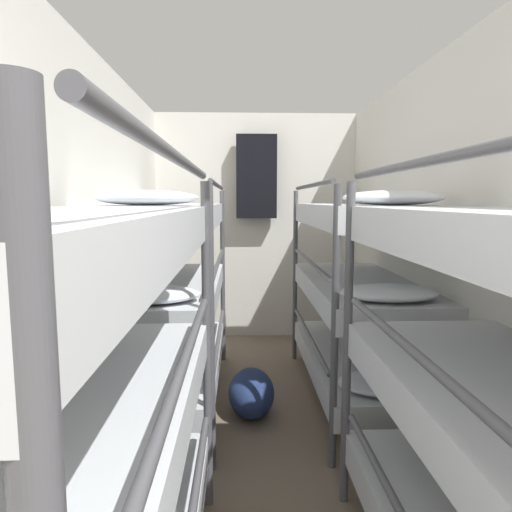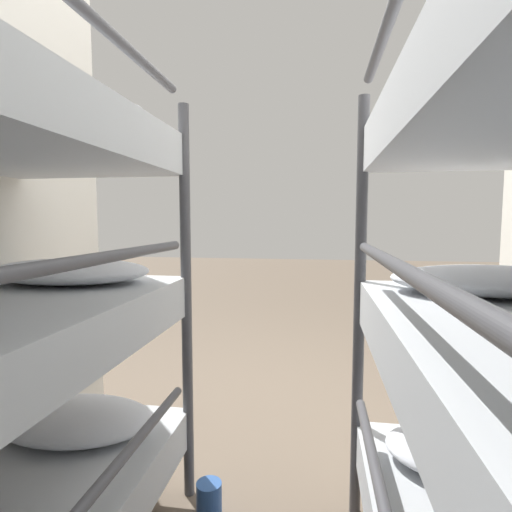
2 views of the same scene
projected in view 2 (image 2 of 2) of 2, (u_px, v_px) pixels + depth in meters
ground_plane at (282, 431)px, 2.25m from camera, size 20.00×20.00×0.00m
tin_can at (209, 499)px, 1.61m from camera, size 0.10×0.10×0.14m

